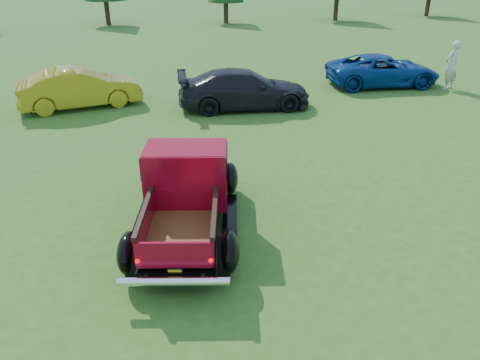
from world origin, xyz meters
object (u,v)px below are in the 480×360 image
at_px(pickup_truck, 187,187).
at_px(spectator, 452,65).
at_px(show_car_blue, 383,70).
at_px(show_car_yellow, 79,88).
at_px(show_car_grey, 244,89).

relative_size(pickup_truck, spectator, 2.44).
relative_size(show_car_blue, spectator, 2.37).
relative_size(pickup_truck, show_car_blue, 1.03).
height_order(show_car_yellow, show_car_grey, show_car_yellow).
xyz_separation_m(show_car_yellow, show_car_grey, (5.68, -1.40, -0.02)).
bearing_deg(show_car_blue, show_car_grey, 110.53).
relative_size(show_car_yellow, show_car_grey, 0.90).
bearing_deg(spectator, show_car_grey, -17.39).
bearing_deg(show_car_grey, show_car_blue, -70.14).
xyz_separation_m(pickup_truck, show_car_yellow, (-2.73, 8.83, -0.09)).
distance_m(pickup_truck, show_car_blue, 13.04).
height_order(pickup_truck, show_car_blue, pickup_truck).
relative_size(pickup_truck, show_car_grey, 1.02).
height_order(show_car_blue, spectator, spectator).
relative_size(show_car_yellow, spectator, 2.18).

